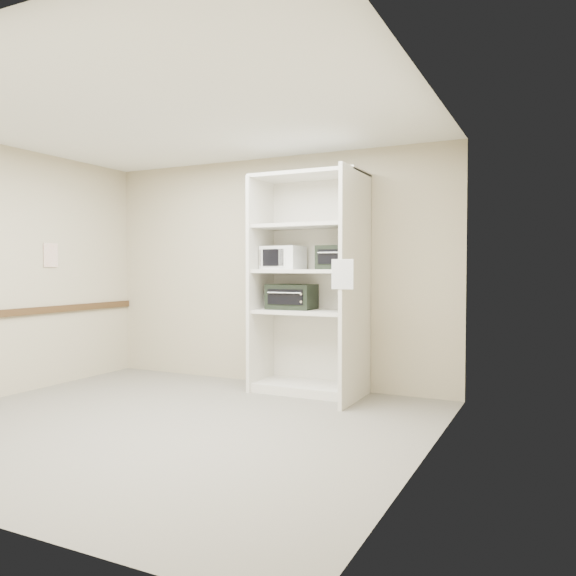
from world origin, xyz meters
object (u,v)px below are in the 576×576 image
at_px(toaster_oven_upper, 340,257).
at_px(shelving_unit, 313,291).
at_px(toaster_oven_lower, 292,297).
at_px(microwave, 283,258).

bearing_deg(toaster_oven_upper, shelving_unit, -171.28).
bearing_deg(toaster_oven_upper, toaster_oven_lower, -178.89).
height_order(microwave, toaster_oven_lower, microwave).
bearing_deg(microwave, toaster_oven_upper, 3.80).
height_order(toaster_oven_upper, toaster_oven_lower, toaster_oven_upper).
bearing_deg(toaster_oven_upper, microwave, -179.65).
xyz_separation_m(shelving_unit, toaster_oven_lower, (-0.27, 0.03, -0.07)).
distance_m(microwave, toaster_oven_lower, 0.46).
xyz_separation_m(toaster_oven_upper, toaster_oven_lower, (-0.57, -0.01, -0.44)).
bearing_deg(microwave, toaster_oven_lower, 0.01).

